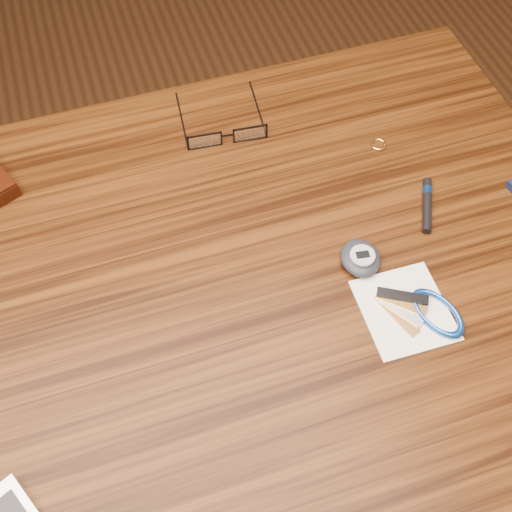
# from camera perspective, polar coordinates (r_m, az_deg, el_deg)

# --- Properties ---
(ground) EXTENTS (3.80, 3.80, 0.00)m
(ground) POSITION_cam_1_polar(r_m,az_deg,el_deg) (1.48, -2.06, -17.44)
(ground) COLOR #472814
(ground) RESTS_ON ground
(desk) EXTENTS (1.00, 0.70, 0.75)m
(desk) POSITION_cam_1_polar(r_m,az_deg,el_deg) (0.87, -3.34, -5.71)
(desk) COLOR #381C08
(desk) RESTS_ON ground
(eyeglasses) EXTENTS (0.13, 0.13, 0.03)m
(eyeglasses) POSITION_cam_1_polar(r_m,az_deg,el_deg) (0.92, -2.63, 10.76)
(eyeglasses) COLOR black
(eyeglasses) RESTS_ON desk
(gold_ring) EXTENTS (0.02, 0.02, 0.00)m
(gold_ring) POSITION_cam_1_polar(r_m,az_deg,el_deg) (0.93, 10.82, 9.71)
(gold_ring) COLOR #EDD76A
(gold_ring) RESTS_ON desk
(pedometer) EXTENTS (0.06, 0.06, 0.02)m
(pedometer) POSITION_cam_1_polar(r_m,az_deg,el_deg) (0.80, 9.28, -0.18)
(pedometer) COLOR black
(pedometer) RESTS_ON desk
(notepad_keys) EXTENTS (0.12, 0.11, 0.01)m
(notepad_keys) POSITION_cam_1_polar(r_m,az_deg,el_deg) (0.78, 14.46, -4.75)
(notepad_keys) COLOR white
(notepad_keys) RESTS_ON desk
(black_blue_pen) EXTENTS (0.05, 0.08, 0.01)m
(black_blue_pen) POSITION_cam_1_polar(r_m,az_deg,el_deg) (0.87, 14.96, 4.55)
(black_blue_pen) COLOR black
(black_blue_pen) RESTS_ON desk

